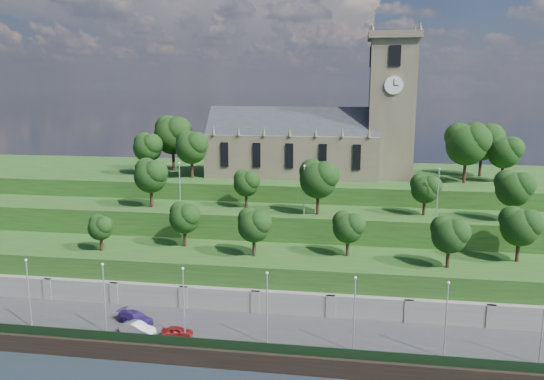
% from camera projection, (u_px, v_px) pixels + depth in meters
% --- Properties ---
extents(ground, '(320.00, 320.00, 0.00)m').
position_uv_depth(ground, '(281.00, 373.00, 59.83)').
color(ground, black).
rests_on(ground, ground).
extents(promenade, '(160.00, 12.00, 2.00)m').
position_uv_depth(promenade, '(288.00, 340.00, 65.46)').
color(promenade, '#2D2D30').
rests_on(promenade, ground).
extents(quay_wall, '(160.00, 0.50, 2.20)m').
position_uv_depth(quay_wall, '(281.00, 364.00, 59.57)').
color(quay_wall, black).
rests_on(quay_wall, ground).
extents(fence, '(160.00, 0.10, 1.20)m').
position_uv_depth(fence, '(282.00, 349.00, 59.91)').
color(fence, black).
rests_on(fence, promenade).
extents(retaining_wall, '(160.00, 2.10, 5.00)m').
position_uv_depth(retaining_wall, '(293.00, 309.00, 70.96)').
color(retaining_wall, slate).
rests_on(retaining_wall, ground).
extents(embankment_lower, '(160.00, 12.00, 8.00)m').
position_uv_depth(embankment_lower, '(298.00, 282.00, 76.52)').
color(embankment_lower, '#1E4416').
rests_on(embankment_lower, ground).
extents(embankment_upper, '(160.00, 10.00, 12.00)m').
position_uv_depth(embankment_upper, '(305.00, 246.00, 86.81)').
color(embankment_upper, '#1E4416').
rests_on(embankment_upper, ground).
extents(hilltop, '(160.00, 32.00, 15.00)m').
position_uv_depth(hilltop, '(315.00, 209.00, 106.89)').
color(hilltop, '#1E4416').
rests_on(hilltop, ground).
extents(church, '(38.60, 12.35, 27.60)m').
position_uv_depth(church, '(319.00, 136.00, 99.99)').
color(church, brown).
rests_on(church, hilltop).
extents(trees_lower, '(63.94, 8.90, 7.69)m').
position_uv_depth(trees_lower, '(338.00, 225.00, 74.28)').
color(trees_lower, black).
rests_on(trees_lower, embankment_lower).
extents(trees_upper, '(62.42, 8.03, 8.70)m').
position_uv_depth(trees_upper, '(317.00, 180.00, 83.24)').
color(trees_upper, black).
rests_on(trees_upper, embankment_upper).
extents(trees_hilltop, '(71.45, 16.39, 11.10)m').
position_uv_depth(trees_hilltop, '(327.00, 141.00, 98.97)').
color(trees_hilltop, black).
rests_on(trees_hilltop, hilltop).
extents(lamp_posts_promenade, '(60.36, 0.36, 9.01)m').
position_uv_depth(lamp_posts_promenade, '(267.00, 304.00, 61.18)').
color(lamp_posts_promenade, '#B2B2B7').
rests_on(lamp_posts_promenade, promenade).
extents(lamp_posts_upper, '(40.36, 0.36, 7.97)m').
position_uv_depth(lamp_posts_upper, '(304.00, 186.00, 81.86)').
color(lamp_posts_upper, '#B2B2B7').
rests_on(lamp_posts_upper, embankment_upper).
extents(car_left, '(4.00, 2.03, 1.30)m').
position_uv_depth(car_left, '(177.00, 332.00, 63.99)').
color(car_left, maroon).
rests_on(car_left, promenade).
extents(car_middle, '(4.72, 2.61, 1.47)m').
position_uv_depth(car_middle, '(138.00, 328.00, 64.69)').
color(car_middle, '#BAB9BE').
rests_on(car_middle, promenade).
extents(car_right, '(5.52, 3.91, 1.48)m').
position_uv_depth(car_right, '(136.00, 318.00, 67.71)').
color(car_right, navy).
rests_on(car_right, promenade).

